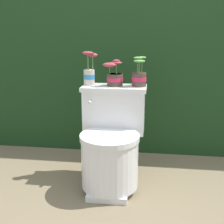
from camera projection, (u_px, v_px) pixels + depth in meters
The scene contains 6 objects.
ground_plane at pixel (120, 189), 2.22m from camera, with size 12.00×12.00×0.00m, color #75664C.
hedge_backdrop at pixel (134, 54), 3.15m from camera, with size 3.58×1.04×1.71m.
toilet at pixel (111, 144), 2.20m from camera, with size 0.46×0.55×0.71m.
potted_plant_left at pixel (89, 71), 2.26m from camera, with size 0.11×0.08×0.24m.
potted_plant_midleft at pixel (114, 76), 2.24m from camera, with size 0.14×0.12×0.19m.
potted_plant_middle at pixel (139, 77), 2.22m from camera, with size 0.11×0.11×0.21m.
Camera 1 is at (0.21, -1.99, 1.12)m, focal length 50.00 mm.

